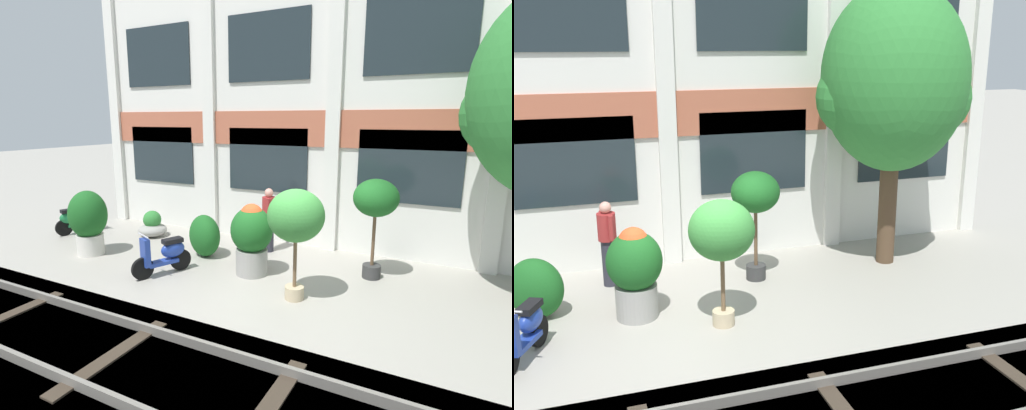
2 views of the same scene
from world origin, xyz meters
The scene contains 12 objects.
ground_plane centered at (0.00, 0.00, 0.00)m, with size 80.00×80.00×0.00m, color #9E998E.
apartment_facade centered at (0.00, 3.24, 3.64)m, with size 14.82×0.64×7.29m.
rail_tracks centered at (0.00, -3.14, -0.13)m, with size 22.46×2.80×0.43m.
potted_plant_low_pan centered at (1.38, 1.53, 1.65)m, with size 0.93×0.93×2.14m.
potted_plant_wide_bowl centered at (-4.92, 1.81, 0.30)m, with size 0.82×0.82×0.75m.
potted_plant_glazed_jar centered at (-5.24, -0.13, 0.89)m, with size 0.93×0.93×1.62m.
potted_plant_terracotta_small centered at (0.30, -0.19, 1.58)m, with size 1.05×1.05×2.11m.
potted_plant_fluted_column centered at (-1.01, 0.56, 0.87)m, with size 0.92×0.92×1.58m.
scooter_near_curb centered at (-7.10, 1.01, 0.44)m, with size 0.67×1.33×0.98m.
scooter_second_parked centered at (-2.70, -0.32, 0.44)m, with size 0.73×1.30×0.98m.
resident_by_doorway centered at (-1.34, 2.12, 0.88)m, with size 0.34×0.51×1.64m.
topiary_hedge centered at (-2.60, 1.08, 0.52)m, with size 0.96×0.70×1.04m, color #19561E.
Camera 1 is at (2.86, -6.77, 3.34)m, focal length 28.00 mm.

